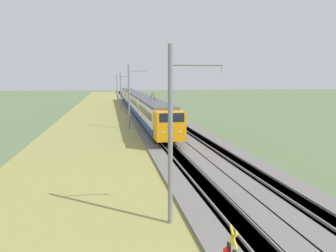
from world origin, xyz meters
name	(u,v)px	position (x,y,z in m)	size (l,w,h in m)	color
ballast_main	(142,118)	(50.00, 0.00, 0.15)	(240.00, 4.40, 0.30)	slate
ballast_adjacent	(166,117)	(50.00, -4.30, 0.15)	(240.00, 4.40, 0.30)	slate
track_main	(142,118)	(50.00, 0.00, 0.16)	(240.00, 1.57, 0.45)	#4C4238
track_adjacent	(166,117)	(50.00, -4.30, 0.16)	(240.00, 1.57, 0.45)	#4C4238
grass_verge	(101,119)	(50.00, 7.08, 0.06)	(240.00, 13.68, 0.12)	#99934C
passenger_train	(136,100)	(62.26, 0.00, 2.39)	(78.65, 2.95, 5.09)	orange
catenary_mast_near	(172,135)	(7.62, 2.93, 4.30)	(0.22, 2.56, 8.32)	slate
catenary_mast_mid	(129,96)	(37.43, 2.93, 4.53)	(0.22, 2.56, 8.78)	slate
catenary_mast_far	(121,91)	(67.25, 2.93, 4.31)	(0.22, 2.56, 8.33)	slate
catenary_mast_distant	(117,87)	(97.06, 2.93, 4.36)	(0.22, 2.56, 8.43)	slate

